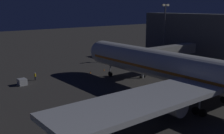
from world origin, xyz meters
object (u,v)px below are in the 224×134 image
object	(u,v)px
apron_floodlight_mast	(165,28)
traffic_cone_nose_starboard	(90,72)
traffic_cone_nose_port	(104,70)
ground_crew_near_nose_gear	(35,76)
jet_bridge	(162,52)
airliner_at_gate	(204,75)
baggage_container_mid_row	(22,82)

from	to	relation	value
apron_floodlight_mast	traffic_cone_nose_starboard	distance (m)	29.40
traffic_cone_nose_port	traffic_cone_nose_starboard	size ratio (longest dim) A/B	1.00
ground_crew_near_nose_gear	traffic_cone_nose_starboard	xyz separation A→B (m)	(-13.70, 2.31, -0.72)
apron_floodlight_mast	traffic_cone_nose_port	size ratio (longest dim) A/B	31.65
jet_bridge	traffic_cone_nose_port	world-z (taller)	jet_bridge
jet_bridge	airliner_at_gate	bearing A→B (deg)	59.64
ground_crew_near_nose_gear	traffic_cone_nose_port	size ratio (longest dim) A/B	3.29
ground_crew_near_nose_gear	traffic_cone_nose_starboard	size ratio (longest dim) A/B	3.29
airliner_at_gate	traffic_cone_nose_starboard	distance (m)	31.78
airliner_at_gate	ground_crew_near_nose_gear	distance (m)	37.43
baggage_container_mid_row	traffic_cone_nose_starboard	xyz separation A→B (m)	(-17.56, 0.16, -0.44)
apron_floodlight_mast	ground_crew_near_nose_gear	distance (m)	42.46
apron_floodlight_mast	traffic_cone_nose_port	xyz separation A→B (m)	(23.30, -0.02, -9.86)
apron_floodlight_mast	traffic_cone_nose_starboard	size ratio (longest dim) A/B	31.65
traffic_cone_nose_starboard	baggage_container_mid_row	bearing A→B (deg)	-0.53
jet_bridge	apron_floodlight_mast	distance (m)	18.61
ground_crew_near_nose_gear	apron_floodlight_mast	bearing A→B (deg)	176.77
airliner_at_gate	traffic_cone_nose_starboard	xyz separation A→B (m)	(2.20, -31.28, -5.14)
jet_bridge	ground_crew_near_nose_gear	bearing A→B (deg)	-26.68
ground_crew_near_nose_gear	traffic_cone_nose_port	xyz separation A→B (m)	(-18.10, 2.31, -0.72)
airliner_at_gate	baggage_container_mid_row	xyz separation A→B (m)	(19.76, -31.45, -4.70)
traffic_cone_nose_port	baggage_container_mid_row	bearing A→B (deg)	-0.43
airliner_at_gate	ground_crew_near_nose_gear	world-z (taller)	airliner_at_gate
apron_floodlight_mast	ground_crew_near_nose_gear	world-z (taller)	apron_floodlight_mast
airliner_at_gate	baggage_container_mid_row	world-z (taller)	airliner_at_gate
ground_crew_near_nose_gear	traffic_cone_nose_port	world-z (taller)	ground_crew_near_nose_gear
baggage_container_mid_row	ground_crew_near_nose_gear	world-z (taller)	ground_crew_near_nose_gear
jet_bridge	traffic_cone_nose_port	size ratio (longest dim) A/B	39.13
apron_floodlight_mast	baggage_container_mid_row	bearing A→B (deg)	-0.23
apron_floodlight_mast	ground_crew_near_nose_gear	size ratio (longest dim) A/B	9.61
traffic_cone_nose_port	apron_floodlight_mast	bearing A→B (deg)	179.95
baggage_container_mid_row	traffic_cone_nose_port	distance (m)	21.97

